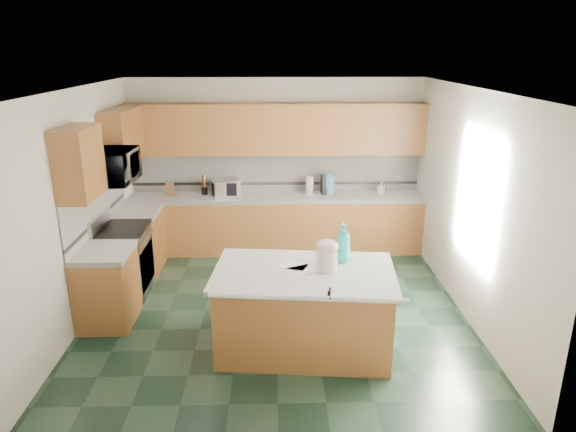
{
  "coord_description": "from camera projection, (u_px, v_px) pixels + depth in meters",
  "views": [
    {
      "loc": [
        -0.0,
        -5.76,
        3.14
      ],
      "look_at": [
        0.15,
        0.35,
        1.12
      ],
      "focal_mm": 32.0,
      "sensor_mm": 36.0,
      "label": 1
    }
  ],
  "objects": [
    {
      "name": "island_base",
      "position": [
        304.0,
        312.0,
        5.5
      ],
      "size": [
        1.87,
        1.18,
        0.86
      ],
      "primitive_type": "cube",
      "rotation": [
        0.0,
        0.0,
        -0.09
      ],
      "color": "#492910",
      "rests_on": "ground"
    },
    {
      "name": "treat_jar_knob",
      "position": [
        327.0,
        242.0,
        5.26
      ],
      "size": [
        0.08,
        0.03,
        0.03
      ],
      "primitive_type": "cylinder",
      "rotation": [
        0.0,
        1.57,
        0.0
      ],
      "color": "tan",
      "rests_on": "treat_jar_lid"
    },
    {
      "name": "back_upper_cab",
      "position": [
        275.0,
        129.0,
        7.87
      ],
      "size": [
        4.6,
        0.33,
        0.78
      ],
      "primitive_type": "cube",
      "color": "#492910",
      "rests_on": "wall_back"
    },
    {
      "name": "utensil_crock",
      "position": [
        204.0,
        190.0,
        8.09
      ],
      "size": [
        0.1,
        0.1,
        0.13
      ],
      "primitive_type": "cylinder",
      "color": "black",
      "rests_on": "back_countertop"
    },
    {
      "name": "toaster_oven_door",
      "position": [
        224.0,
        190.0,
        7.92
      ],
      "size": [
        0.38,
        0.01,
        0.2
      ],
      "primitive_type": "cube",
      "color": "black",
      "rests_on": "toaster_oven"
    },
    {
      "name": "soap_bottle_island",
      "position": [
        343.0,
        243.0,
        5.51
      ],
      "size": [
        0.18,
        0.18,
        0.43
      ],
      "primitive_type": "imported",
      "rotation": [
        0.0,
        0.0,
        0.08
      ],
      "color": "teal",
      "rests_on": "island_top"
    },
    {
      "name": "back_accent_band",
      "position": [
        276.0,
        183.0,
        8.29
      ],
      "size": [
        4.6,
        0.01,
        0.05
      ],
      "primitive_type": "cube",
      "color": "black",
      "rests_on": "back_countertop"
    },
    {
      "name": "toaster_oven",
      "position": [
        225.0,
        187.0,
        8.05
      ],
      "size": [
        0.49,
        0.42,
        0.24
      ],
      "primitive_type": "cube",
      "rotation": [
        0.0,
        0.0,
        0.37
      ],
      "color": "#B7B7BC",
      "rests_on": "back_countertop"
    },
    {
      "name": "wall_right",
      "position": [
        471.0,
        205.0,
        6.08
      ],
      "size": [
        0.04,
        4.6,
        2.7
      ],
      "primitive_type": "cube",
      "color": "white",
      "rests_on": "ground"
    },
    {
      "name": "treat_jar_knob_end_l",
      "position": [
        323.0,
        242.0,
        5.26
      ],
      "size": [
        0.04,
        0.04,
        0.04
      ],
      "primitive_type": "sphere",
      "color": "tan",
      "rests_on": "treat_jar_lid"
    },
    {
      "name": "back_base_cab",
      "position": [
        276.0,
        225.0,
        8.21
      ],
      "size": [
        4.6,
        0.6,
        0.86
      ],
      "primitive_type": "cube",
      "color": "#492910",
      "rests_on": "ground"
    },
    {
      "name": "left_upper_cab_front",
      "position": [
        79.0,
        163.0,
        5.56
      ],
      "size": [
        0.33,
        0.72,
        0.78
      ],
      "primitive_type": "cube",
      "color": "#492910",
      "rests_on": "wall_left"
    },
    {
      "name": "left_counter_rear",
      "position": [
        137.0,
        212.0,
        7.34
      ],
      "size": [
        0.64,
        0.82,
        0.06
      ],
      "primitive_type": "cube",
      "color": "white",
      "rests_on": "left_base_cab_rear"
    },
    {
      "name": "window_light_proxy",
      "position": [
        477.0,
        198.0,
        5.84
      ],
      "size": [
        0.02,
        1.4,
        1.1
      ],
      "primitive_type": "cube",
      "color": "white",
      "rests_on": "wall_right"
    },
    {
      "name": "knife_block",
      "position": [
        170.0,
        189.0,
        8.03
      ],
      "size": [
        0.13,
        0.17,
        0.24
      ],
      "primitive_type": "cube",
      "rotation": [
        -0.31,
        0.0,
        0.05
      ],
      "color": "#472814",
      "rests_on": "back_countertop"
    },
    {
      "name": "back_countertop",
      "position": [
        276.0,
        197.0,
        8.07
      ],
      "size": [
        4.6,
        0.64,
        0.06
      ],
      "primitive_type": "cube",
      "color": "white",
      "rests_on": "back_base_cab"
    },
    {
      "name": "range_cooktop",
      "position": [
        121.0,
        230.0,
        6.59
      ],
      "size": [
        0.62,
        0.78,
        0.04
      ],
      "primitive_type": "cube",
      "color": "black",
      "rests_on": "range_body"
    },
    {
      "name": "coffee_maker",
      "position": [
        327.0,
        184.0,
        8.11
      ],
      "size": [
        0.19,
        0.21,
        0.3
      ],
      "primitive_type": "cube",
      "rotation": [
        0.0,
        0.0,
        0.1
      ],
      "color": "black",
      "rests_on": "back_countertop"
    },
    {
      "name": "treat_jar_knob_end_r",
      "position": [
        331.0,
        242.0,
        5.26
      ],
      "size": [
        0.04,
        0.04,
        0.04
      ],
      "primitive_type": "sphere",
      "color": "tan",
      "rests_on": "treat_jar_lid"
    },
    {
      "name": "back_backsplash",
      "position": [
        276.0,
        172.0,
        8.23
      ],
      "size": [
        4.6,
        0.02,
        0.63
      ],
      "primitive_type": "cube",
      "color": "silver",
      "rests_on": "back_countertop"
    },
    {
      "name": "microwave",
      "position": [
        114.0,
        167.0,
        6.33
      ],
      "size": [
        0.5,
        0.73,
        0.41
      ],
      "primitive_type": "imported",
      "rotation": [
        0.0,
        0.0,
        1.57
      ],
      "color": "#B7B7BC",
      "rests_on": "wall_left"
    },
    {
      "name": "treat_jar_lid",
      "position": [
        327.0,
        247.0,
        5.28
      ],
      "size": [
        0.24,
        0.24,
        0.15
      ],
      "primitive_type": "ellipsoid",
      "color": "beige",
      "rests_on": "treat_jar"
    },
    {
      "name": "water_jug_neck",
      "position": [
        329.0,
        174.0,
        8.03
      ],
      "size": [
        0.09,
        0.09,
        0.04
      ],
      "primitive_type": "cylinder",
      "color": "#4F82AF",
      "rests_on": "water_jug"
    },
    {
      "name": "water_jug",
      "position": [
        329.0,
        185.0,
        8.09
      ],
      "size": [
        0.19,
        0.19,
        0.31
      ],
      "primitive_type": "cylinder",
      "color": "#4F82AF",
      "rests_on": "back_countertop"
    },
    {
      "name": "paper_sheet_b",
      "position": [
        294.0,
        266.0,
        5.46
      ],
      "size": [
        0.34,
        0.3,
        0.0
      ],
      "primitive_type": "cube",
      "rotation": [
        0.0,
        0.0,
        -0.37
      ],
      "color": "white",
      "rests_on": "island_top"
    },
    {
      "name": "island_top",
      "position": [
        304.0,
        273.0,
        5.35
      ],
      "size": [
        1.98,
        1.29,
        0.06
      ],
      "primitive_type": "cube",
      "rotation": [
        0.0,
        0.0,
        -0.09
      ],
      "color": "white",
      "rests_on": "island_base"
    },
    {
      "name": "ceiling",
      "position": [
        275.0,
        89.0,
        5.6
      ],
      "size": [
        4.6,
        4.6,
        0.0
      ],
      "primitive_type": "plane",
      "color": "white",
      "rests_on": "ground"
    },
    {
      "name": "clamp_handle",
      "position": [
        330.0,
        297.0,
        4.79
      ],
      "size": [
        0.01,
        0.06,
        0.01
      ],
      "primitive_type": "cylinder",
      "rotation": [
        1.57,
        0.0,
        0.0
      ],
      "color": "black",
      "rests_on": "island_top"
    },
    {
      "name": "wall_left",
      "position": [
        77.0,
        208.0,
        5.97
      ],
      "size": [
        0.04,
        4.6,
        2.7
      ],
      "primitive_type": "cube",
      "color": "white",
      "rests_on": "ground"
    },
    {
      "name": "treat_jar",
      "position": [
        327.0,
        260.0,
        5.32
      ],
      "size": [
        0.23,
        0.23,
        0.23
      ],
      "primitive_type": "cylinder",
      "rotation": [
        0.0,
        0.0,
        -0.05
      ],
      "color": "silver",
      "rests_on": "island_top"
    },
    {
      "name": "left_upper_cab_rear",
      "position": [
        122.0,
        137.0,
        7.14
      ],
      "size": [
        0.33,
        1.09,
        0.78
      ],
      "primitive_type": "cube",
      "color": "#492910",
      "rests_on": "wall_left"
    },
    {
      "name": "floor",
      "position": [
        277.0,
        309.0,
        6.45
      ],
      "size": [
        4.6,
        4.6,
        0.0
      ],
      "primitive_type": "plane",
      "color": "black",
      "rests_on": "ground"
    },
    {
      "name": "left_counter_front",
      "position": [
        103.0,
        253.0,
        5.89
      ],
      "size": [
        0.64,
        0.72,
        0.06
      ],
      "primitive_type": "cube",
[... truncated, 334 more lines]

